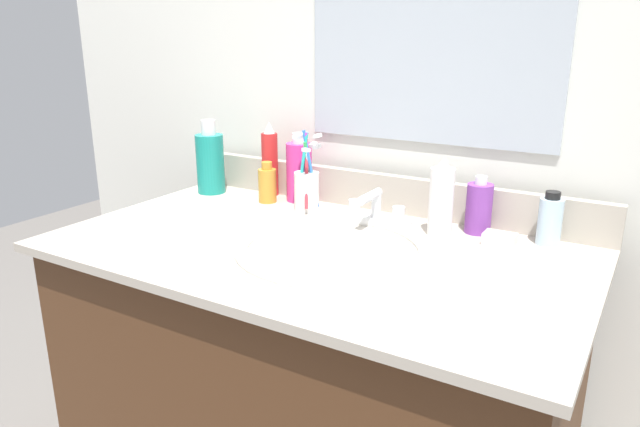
# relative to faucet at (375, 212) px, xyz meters

# --- Properties ---
(vanity_cabinet) EXTENTS (1.04, 0.57, 0.76)m
(vanity_cabinet) POSITION_rel_faucet_xyz_m (-0.05, -0.19, -0.43)
(vanity_cabinet) COLOR #4C2D19
(vanity_cabinet) RESTS_ON ground_plane
(countertop) EXTENTS (1.08, 0.62, 0.02)m
(countertop) POSITION_rel_faucet_xyz_m (-0.05, -0.19, -0.04)
(countertop) COLOR #B2A899
(countertop) RESTS_ON vanity_cabinet
(backsplash) EXTENTS (1.08, 0.02, 0.09)m
(backsplash) POSITION_rel_faucet_xyz_m (-0.05, 0.11, 0.02)
(backsplash) COLOR #B2A899
(backsplash) RESTS_ON countertop
(back_wall) EXTENTS (2.18, 0.04, 1.30)m
(back_wall) POSITION_rel_faucet_xyz_m (-0.05, 0.17, -0.16)
(back_wall) COLOR silver
(back_wall) RESTS_ON ground_plane
(mirror_panel) EXTENTS (0.60, 0.01, 0.56)m
(mirror_panel) POSITION_rel_faucet_xyz_m (0.05, 0.15, 0.42)
(mirror_panel) COLOR #B2BCC6
(sink_basin) EXTENTS (0.39, 0.39, 0.11)m
(sink_basin) POSITION_rel_faucet_xyz_m (0.00, -0.19, -0.06)
(sink_basin) COLOR white
(sink_basin) RESTS_ON countertop
(faucet) EXTENTS (0.16, 0.10, 0.08)m
(faucet) POSITION_rel_faucet_xyz_m (0.00, 0.00, 0.00)
(faucet) COLOR silver
(faucet) RESTS_ON countertop
(bottle_lotion_white) EXTENTS (0.05, 0.05, 0.17)m
(bottle_lotion_white) POSITION_rel_faucet_xyz_m (0.15, 0.00, 0.05)
(bottle_lotion_white) COLOR white
(bottle_lotion_white) RESTS_ON countertop
(bottle_spray_red) EXTENTS (0.04, 0.04, 0.19)m
(bottle_spray_red) POSITION_rel_faucet_xyz_m (-0.35, 0.09, 0.06)
(bottle_spray_red) COLOR red
(bottle_spray_red) RESTS_ON countertop
(bottle_gel_clear) EXTENTS (0.05, 0.05, 0.11)m
(bottle_gel_clear) POSITION_rel_faucet_xyz_m (0.36, 0.06, 0.02)
(bottle_gel_clear) COLOR silver
(bottle_gel_clear) RESTS_ON countertop
(bottle_soap_pink) EXTENTS (0.07, 0.07, 0.18)m
(bottle_soap_pink) POSITION_rel_faucet_xyz_m (-0.25, 0.08, 0.05)
(bottle_soap_pink) COLOR #D8338C
(bottle_soap_pink) RESTS_ON countertop
(bottle_mouthwash_teal) EXTENTS (0.07, 0.07, 0.20)m
(bottle_mouthwash_teal) POSITION_rel_faucet_xyz_m (-0.50, 0.02, 0.06)
(bottle_mouthwash_teal) COLOR teal
(bottle_mouthwash_teal) RESTS_ON countertop
(bottle_cream_purple) EXTENTS (0.06, 0.06, 0.13)m
(bottle_cream_purple) POSITION_rel_faucet_xyz_m (0.22, 0.06, 0.03)
(bottle_cream_purple) COLOR #7A3899
(bottle_cream_purple) RESTS_ON countertop
(bottle_oil_amber) EXTENTS (0.05, 0.05, 0.10)m
(bottle_oil_amber) POSITION_rel_faucet_xyz_m (-0.32, 0.02, 0.02)
(bottle_oil_amber) COLOR gold
(bottle_oil_amber) RESTS_ON countertop
(cup_white_ceramic) EXTENTS (0.06, 0.08, 0.20)m
(cup_white_ceramic) POSITION_rel_faucet_xyz_m (-0.19, 0.01, 0.03)
(cup_white_ceramic) COLOR white
(cup_white_ceramic) RESTS_ON countertop
(soap_bar) EXTENTS (0.06, 0.04, 0.02)m
(soap_bar) POSITION_rel_faucet_xyz_m (0.28, 0.01, -0.02)
(soap_bar) COLOR white
(soap_bar) RESTS_ON countertop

